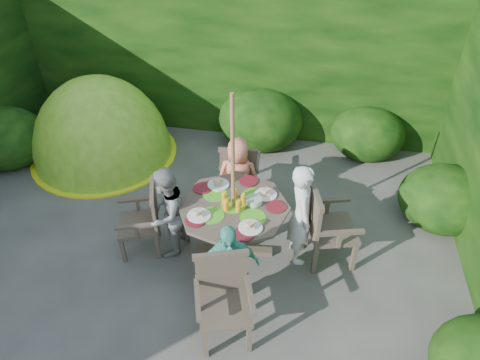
% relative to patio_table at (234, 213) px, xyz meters
% --- Properties ---
extents(ground, '(60.00, 60.00, 0.00)m').
position_rel_patio_table_xyz_m(ground, '(-0.70, -0.64, -0.65)').
color(ground, '#484640').
rests_on(ground, ground).
extents(hedge_enclosure, '(9.00, 9.00, 2.50)m').
position_rel_patio_table_xyz_m(hedge_enclosure, '(-0.70, 0.70, 0.60)').
color(hedge_enclosure, black).
rests_on(hedge_enclosure, ground).
extents(patio_table, '(1.50, 1.50, 0.93)m').
position_rel_patio_table_xyz_m(patio_table, '(0.00, 0.00, 0.00)').
color(patio_table, '#3F3429').
rests_on(patio_table, ground).
extents(parasol_pole, '(0.05, 0.05, 2.20)m').
position_rel_patio_table_xyz_m(parasol_pole, '(-0.00, -0.00, 0.45)').
color(parasol_pole, brown).
rests_on(parasol_pole, ground).
extents(garden_chair_right, '(0.69, 0.74, 1.02)m').
position_rel_patio_table_xyz_m(garden_chair_right, '(1.08, 0.12, -0.11)').
color(garden_chair_right, '#3F3429').
rests_on(garden_chair_right, ground).
extents(garden_chair_left, '(0.63, 0.67, 0.90)m').
position_rel_patio_table_xyz_m(garden_chair_left, '(-1.10, -0.13, -0.17)').
color(garden_chair_left, '#3F3429').
rests_on(garden_chair_left, ground).
extents(garden_chair_back, '(0.58, 0.53, 0.90)m').
position_rel_patio_table_xyz_m(garden_chair_back, '(-0.15, 1.09, -0.17)').
color(garden_chair_back, '#3F3429').
rests_on(garden_chair_back, ground).
extents(garden_chair_front, '(0.69, 0.65, 0.94)m').
position_rel_patio_table_xyz_m(garden_chair_front, '(0.12, -1.09, -0.15)').
color(garden_chair_front, '#3F3429').
rests_on(garden_chair_front, ground).
extents(child_right, '(0.41, 0.55, 1.36)m').
position_rel_patio_table_xyz_m(child_right, '(0.79, 0.10, 0.02)').
color(child_right, silver).
rests_on(child_right, ground).
extents(child_left, '(0.56, 0.67, 1.22)m').
position_rel_patio_table_xyz_m(child_left, '(-0.80, -0.10, -0.04)').
color(child_left, gray).
rests_on(child_left, ground).
extents(child_back, '(0.60, 0.41, 1.17)m').
position_rel_patio_table_xyz_m(child_back, '(-0.11, 0.79, -0.07)').
color(child_back, '#E27A5D').
rests_on(child_back, ground).
extents(child_front, '(0.75, 0.56, 1.18)m').
position_rel_patio_table_xyz_m(child_front, '(0.10, -0.80, -0.07)').
color(child_front, '#51BEA5').
rests_on(child_front, ground).
extents(dome_tent, '(2.49, 2.49, 2.72)m').
position_rel_patio_table_xyz_m(dome_tent, '(-2.59, 1.75, -0.65)').
color(dome_tent, '#76B222').
rests_on(dome_tent, ground).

